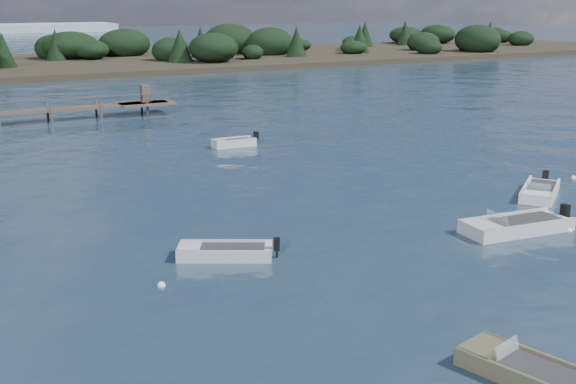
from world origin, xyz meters
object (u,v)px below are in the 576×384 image
tender_far_grey_b (234,144)px  dinghy_mid_grey (225,254)px  dinghy_near_olive (536,378)px  dinghy_mid_white_a (516,228)px  dinghy_mid_white_b (540,193)px

tender_far_grey_b → dinghy_mid_grey: tender_far_grey_b is taller
dinghy_near_olive → dinghy_mid_grey: 13.90m
dinghy_mid_white_a → dinghy_near_olive: bearing=-133.4°
dinghy_mid_white_a → dinghy_mid_grey: 13.57m
tender_far_grey_b → dinghy_near_olive: (-6.38, -34.42, -0.02)m
dinghy_mid_white_b → dinghy_mid_white_a: (-5.78, -3.93, 0.01)m
tender_far_grey_b → dinghy_mid_white_a: size_ratio=0.62×
dinghy_mid_white_b → dinghy_mid_grey: size_ratio=1.10×
tender_far_grey_b → dinghy_mid_white_a: 24.46m
dinghy_mid_white_b → dinghy_mid_grey: bearing=-178.0°
dinghy_mid_white_b → dinghy_mid_grey: 18.96m
dinghy_mid_grey → dinghy_near_olive: bearing=-75.2°
dinghy_mid_white_b → dinghy_near_olive: (-15.39, -14.10, -0.00)m
dinghy_near_olive → dinghy_mid_white_a: bearing=46.6°
dinghy_mid_white_b → dinghy_mid_white_a: dinghy_mid_white_a is taller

